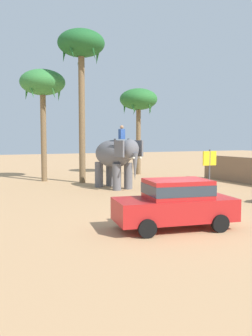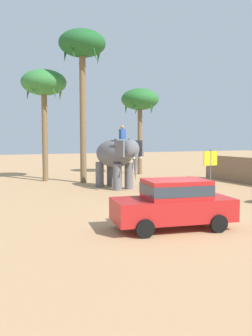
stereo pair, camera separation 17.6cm
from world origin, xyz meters
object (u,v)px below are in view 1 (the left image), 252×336
at_px(elephant_with_mahout, 116,156).
at_px(signboard_yellow, 210,161).
at_px(palm_tree_near_hut, 139,101).
at_px(palm_tree_left_of_road, 81,50).
at_px(car_sedan_foreground, 176,202).
at_px(palm_tree_behind_elephant, 43,86).

relative_size(elephant_with_mahout, signboard_yellow, 1.67).
height_order(palm_tree_near_hut, palm_tree_left_of_road, palm_tree_left_of_road).
distance_m(elephant_with_mahout, palm_tree_left_of_road, 8.03).
bearing_deg(car_sedan_foreground, signboard_yellow, 45.36).
bearing_deg(signboard_yellow, elephant_with_mahout, 158.34).
xyz_separation_m(car_sedan_foreground, signboard_yellow, (7.71, 7.81, 0.76)).
relative_size(elephant_with_mahout, palm_tree_behind_elephant, 0.50).
height_order(elephant_with_mahout, palm_tree_left_of_road, palm_tree_left_of_road).
bearing_deg(palm_tree_near_hut, elephant_with_mahout, -126.60).
bearing_deg(palm_tree_behind_elephant, palm_tree_near_hut, 10.16).
bearing_deg(palm_tree_left_of_road, elephant_with_mahout, -75.51).
distance_m(elephant_with_mahout, palm_tree_behind_elephant, 8.12).
distance_m(elephant_with_mahout, palm_tree_near_hut, 9.97).
distance_m(palm_tree_behind_elephant, signboard_yellow, 12.77).
height_order(elephant_with_mahout, palm_tree_behind_elephant, palm_tree_behind_elephant).
xyz_separation_m(palm_tree_near_hut, signboard_yellow, (0.11, -9.42, -4.54)).
distance_m(car_sedan_foreground, palm_tree_near_hut, 19.56).
distance_m(palm_tree_left_of_road, signboard_yellow, 11.38).
relative_size(palm_tree_behind_elephant, palm_tree_left_of_road, 0.76).
xyz_separation_m(palm_tree_near_hut, palm_tree_left_of_road, (-6.31, -3.64, 2.87)).
distance_m(car_sedan_foreground, signboard_yellow, 11.00).
xyz_separation_m(palm_tree_left_of_road, signboard_yellow, (6.42, -5.78, -7.41)).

